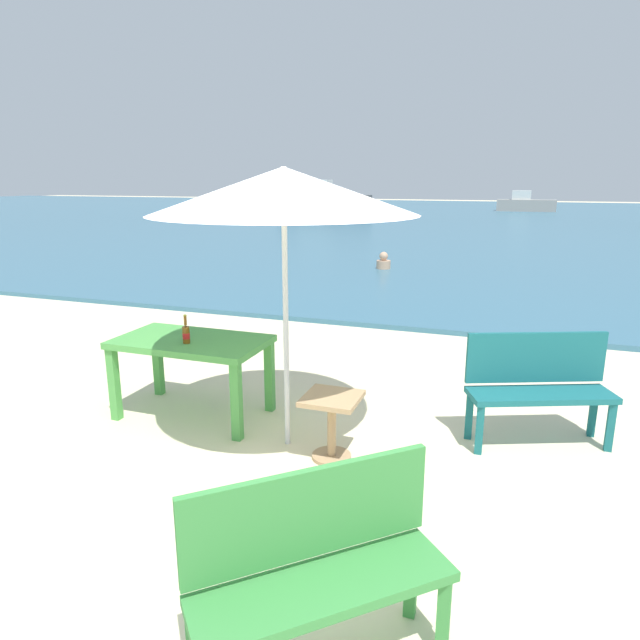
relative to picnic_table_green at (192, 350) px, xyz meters
name	(u,v)px	position (x,y,z in m)	size (l,w,h in m)	color
ground_plane	(266,519)	(1.37, -1.33, -0.65)	(120.00, 120.00, 0.00)	beige
sea_water	(493,219)	(1.37, 28.67, -0.61)	(120.00, 50.00, 0.08)	#386B84
picnic_table_green	(192,350)	(0.00, 0.00, 0.00)	(1.40, 0.80, 0.76)	#4C9E47
beer_bottle_amber	(186,333)	(0.04, -0.13, 0.20)	(0.07, 0.07, 0.26)	brown
patio_umbrella	(284,191)	(1.08, -0.26, 1.47)	(2.10, 2.10, 2.30)	silver
side_table_wood	(332,418)	(1.52, -0.38, -0.30)	(0.44, 0.44, 0.54)	tan
bench_teal_center	(538,382)	(3.07, 0.50, -0.11)	(1.25, 0.79, 0.95)	#196066
bench_green_left	(318,561)	(2.08, -2.27, -0.11)	(1.12, 1.08, 0.95)	#3D8C42
swimmer_person	(384,262)	(-0.26, 8.95, -0.41)	(0.34, 0.34, 0.41)	tan
boat_ferry	(525,204)	(3.02, 36.53, -0.08)	(3.77, 1.03, 1.37)	gray
boat_barge	(323,202)	(-8.83, 28.88, 0.18)	(5.74, 1.57, 2.09)	#4C4C4C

